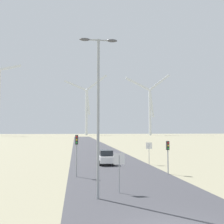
% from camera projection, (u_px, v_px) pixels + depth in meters
% --- Properties ---
extents(road_surface, '(10.00, 240.00, 0.01)m').
position_uv_depth(road_surface, '(95.00, 150.00, 58.59)').
color(road_surface, '#38383D').
rests_on(road_surface, ground).
extents(streetlamp, '(2.53, 0.32, 10.43)m').
position_uv_depth(streetlamp, '(98.00, 98.00, 17.09)').
color(streetlamp, '#93999E').
rests_on(streetlamp, ground).
extents(stop_sign_near, '(0.81, 0.07, 2.76)m').
position_uv_depth(stop_sign_near, '(119.00, 165.00, 18.33)').
color(stop_sign_near, '#93999E').
rests_on(stop_sign_near, ground).
extents(stop_sign_far, '(0.81, 0.07, 2.80)m').
position_uv_depth(stop_sign_far, '(149.00, 149.00, 33.28)').
color(stop_sign_far, '#93999E').
rests_on(stop_sign_far, ground).
extents(traffic_light_post_near_left, '(0.28, 0.33, 3.91)m').
position_uv_depth(traffic_light_post_near_left, '(77.00, 146.00, 24.65)').
color(traffic_light_post_near_left, '#93999E').
rests_on(traffic_light_post_near_left, ground).
extents(traffic_light_post_near_right, '(0.28, 0.33, 3.28)m').
position_uv_depth(traffic_light_post_near_right, '(168.00, 150.00, 26.06)').
color(traffic_light_post_near_right, '#93999E').
rests_on(traffic_light_post_near_right, ground).
extents(car_approaching, '(1.88, 4.13, 1.83)m').
position_uv_depth(car_approaching, '(106.00, 157.00, 33.37)').
color(car_approaching, white).
rests_on(car_approaching, ground).
extents(wind_turbine_left, '(38.69, 8.71, 54.66)m').
position_uv_depth(wind_turbine_left, '(86.00, 106.00, 236.18)').
color(wind_turbine_left, silver).
rests_on(wind_turbine_left, ground).
extents(wind_turbine_center, '(41.76, 6.64, 54.47)m').
position_uv_depth(wind_turbine_center, '(150.00, 106.00, 226.73)').
color(wind_turbine_center, silver).
rests_on(wind_turbine_center, ground).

